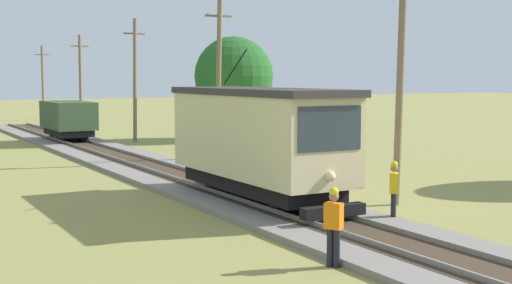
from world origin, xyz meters
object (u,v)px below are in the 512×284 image
(red_tram, at_px, (259,138))
(freight_car, at_px, (68,118))
(utility_pole_mid, at_px, (219,78))
(utility_pole_far, at_px, (135,79))
(utility_pole_near_tram, at_px, (400,85))
(track_worker, at_px, (334,223))
(tree_left_near, at_px, (234,76))
(second_worker, at_px, (394,189))
(utility_pole_horizon, at_px, (43,82))
(utility_pole_distant, at_px, (80,81))

(red_tram, distance_m, freight_car, 24.35)
(utility_pole_mid, xyz_separation_m, utility_pole_far, (0.00, 12.02, -0.11))
(utility_pole_near_tram, bearing_deg, track_worker, -140.90)
(utility_pole_near_tram, distance_m, tree_left_near, 24.56)
(utility_pole_near_tram, height_order, track_worker, utility_pole_near_tram)
(utility_pole_mid, relative_size, track_worker, 4.52)
(red_tram, height_order, freight_car, red_tram)
(utility_pole_far, bearing_deg, second_worker, -94.01)
(freight_car, height_order, utility_pole_near_tram, utility_pole_near_tram)
(utility_pole_horizon, bearing_deg, utility_pole_far, -90.00)
(utility_pole_far, xyz_separation_m, tree_left_near, (6.33, -1.46, 0.20))
(freight_car, height_order, utility_pole_far, utility_pole_far)
(utility_pole_mid, bearing_deg, second_worker, -97.16)
(freight_car, height_order, utility_pole_mid, utility_pole_mid)
(red_tram, height_order, utility_pole_horizon, utility_pole_horizon)
(freight_car, bearing_deg, track_worker, -94.07)
(utility_pole_near_tram, relative_size, utility_pole_far, 0.98)
(red_tram, height_order, track_worker, red_tram)
(utility_pole_near_tram, distance_m, second_worker, 4.05)
(utility_pole_near_tram, height_order, utility_pole_mid, utility_pole_mid)
(freight_car, bearing_deg, utility_pole_near_tram, -81.60)
(second_worker, xyz_separation_m, tree_left_near, (8.24, 25.74, 3.23))
(utility_pole_near_tram, bearing_deg, tree_left_near, 75.06)
(tree_left_near, bearing_deg, utility_pole_mid, -120.96)
(utility_pole_mid, relative_size, utility_pole_horizon, 1.13)
(red_tram, relative_size, track_worker, 4.79)
(track_worker, bearing_deg, utility_pole_distant, 52.90)
(red_tram, xyz_separation_m, second_worker, (2.02, -4.31, -1.21))
(utility_pole_horizon, relative_size, second_worker, 4.00)
(track_worker, bearing_deg, red_tram, 43.96)
(utility_pole_near_tram, bearing_deg, utility_pole_horizon, 90.00)
(utility_pole_near_tram, xyz_separation_m, utility_pole_horizon, (0.00, 51.42, -0.27))
(utility_pole_far, distance_m, utility_pole_distant, 12.82)
(red_tram, distance_m, utility_pole_mid, 11.72)
(utility_pole_near_tram, bearing_deg, second_worker, -133.42)
(second_worker, bearing_deg, utility_pole_near_tram, 85.99)
(utility_pole_far, xyz_separation_m, utility_pole_distant, (-0.00, 12.82, -0.18))
(freight_car, distance_m, utility_pole_near_tram, 27.04)
(tree_left_near, bearing_deg, second_worker, -107.75)
(tree_left_near, bearing_deg, utility_pole_near_tram, -104.94)
(utility_pole_near_tram, distance_m, track_worker, 8.50)
(red_tram, relative_size, second_worker, 4.79)
(red_tram, height_order, utility_pole_near_tram, utility_pole_near_tram)
(track_worker, height_order, second_worker, same)
(track_worker, bearing_deg, utility_pole_horizon, 54.83)
(track_worker, distance_m, second_worker, 5.24)
(utility_pole_near_tram, height_order, tree_left_near, utility_pole_near_tram)
(utility_pole_near_tram, relative_size, utility_pole_mid, 0.95)
(freight_car, distance_m, utility_pole_mid, 14.27)
(utility_pole_near_tram, distance_m, utility_pole_horizon, 51.42)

